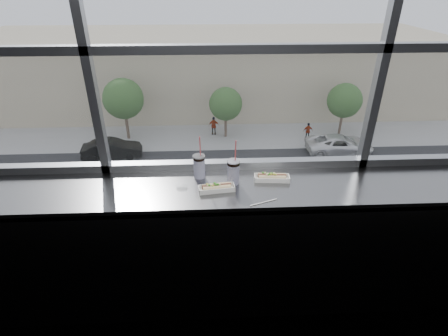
{
  "coord_description": "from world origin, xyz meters",
  "views": [
    {
      "loc": [
        -0.21,
        -0.9,
        2.43
      ],
      "look_at": [
        -0.11,
        1.23,
        1.25
      ],
      "focal_mm": 28.0,
      "sensor_mm": 36.0,
      "label": 1
    }
  ],
  "objects_px": {
    "loose_straw": "(263,202)",
    "tree_right": "(345,101)",
    "pedestrian_d": "(308,130)",
    "car_far_c": "(340,142)",
    "tree_left": "(123,99)",
    "car_far_a": "(112,146)",
    "hotdog_tray_left": "(217,188)",
    "soda_cup_left": "(199,165)",
    "pedestrian_b": "(214,124)",
    "hotdog_tray_right": "(272,177)",
    "car_near_d": "(294,194)",
    "car_near_b": "(107,201)",
    "wrapper": "(182,186)",
    "car_near_e": "(421,193)",
    "soda_cup_right": "(233,171)",
    "tree_center": "(226,104)"
  },
  "relations": [
    {
      "from": "wrapper",
      "to": "car_far_a",
      "type": "height_order",
      "value": "wrapper"
    },
    {
      "from": "soda_cup_left",
      "to": "wrapper",
      "type": "xyz_separation_m",
      "value": [
        -0.12,
        -0.15,
        -0.09
      ]
    },
    {
      "from": "hotdog_tray_right",
      "to": "loose_straw",
      "type": "bearing_deg",
      "value": -105.16
    },
    {
      "from": "car_far_c",
      "to": "tree_left",
      "type": "bearing_deg",
      "value": 77.57
    },
    {
      "from": "loose_straw",
      "to": "car_far_a",
      "type": "distance_m",
      "value": 28.12
    },
    {
      "from": "soda_cup_right",
      "to": "loose_straw",
      "type": "bearing_deg",
      "value": -55.29
    },
    {
      "from": "pedestrian_d",
      "to": "tree_right",
      "type": "xyz_separation_m",
      "value": [
        3.35,
        0.98,
        2.38
      ]
    },
    {
      "from": "car_near_e",
      "to": "tree_right",
      "type": "bearing_deg",
      "value": 4.9
    },
    {
      "from": "car_near_b",
      "to": "car_far_c",
      "type": "height_order",
      "value": "car_far_c"
    },
    {
      "from": "car_far_a",
      "to": "hotdog_tray_left",
      "type": "bearing_deg",
      "value": -169.42
    },
    {
      "from": "pedestrian_b",
      "to": "car_near_e",
      "type": "bearing_deg",
      "value": 136.51
    },
    {
      "from": "car_far_a",
      "to": "tree_center",
      "type": "relative_size",
      "value": 1.34
    },
    {
      "from": "wrapper",
      "to": "pedestrian_b",
      "type": "height_order",
      "value": "wrapper"
    },
    {
      "from": "hotdog_tray_left",
      "to": "hotdog_tray_right",
      "type": "xyz_separation_m",
      "value": [
        0.41,
        0.12,
        0.0
      ]
    },
    {
      "from": "pedestrian_d",
      "to": "car_far_c",
      "type": "bearing_deg",
      "value": 122.29
    },
    {
      "from": "car_near_e",
      "to": "tree_right",
      "type": "distance_m",
      "value": 12.27
    },
    {
      "from": "soda_cup_left",
      "to": "tree_right",
      "type": "xyz_separation_m",
      "value": [
        12.6,
        28.13,
        -8.84
      ]
    },
    {
      "from": "hotdog_tray_left",
      "to": "soda_cup_left",
      "type": "relative_size",
      "value": 0.78
    },
    {
      "from": "pedestrian_b",
      "to": "tree_right",
      "type": "relative_size",
      "value": 0.43
    },
    {
      "from": "hotdog_tray_right",
      "to": "car_near_d",
      "type": "xyz_separation_m",
      "value": [
        4.86,
        16.21,
        -10.93
      ]
    },
    {
      "from": "tree_left",
      "to": "car_near_d",
      "type": "bearing_deg",
      "value": -43.14
    },
    {
      "from": "loose_straw",
      "to": "car_near_b",
      "type": "xyz_separation_m",
      "value": [
        -6.77,
        16.5,
        -11.05
      ]
    },
    {
      "from": "car_near_d",
      "to": "car_near_e",
      "type": "relative_size",
      "value": 1.13
    },
    {
      "from": "soda_cup_right",
      "to": "pedestrian_d",
      "type": "relative_size",
      "value": 0.18
    },
    {
      "from": "soda_cup_left",
      "to": "pedestrian_d",
      "type": "distance_m",
      "value": 30.8
    },
    {
      "from": "pedestrian_d",
      "to": "tree_right",
      "type": "height_order",
      "value": "tree_right"
    },
    {
      "from": "wrapper",
      "to": "tree_right",
      "type": "bearing_deg",
      "value": 65.78
    },
    {
      "from": "soda_cup_left",
      "to": "tree_right",
      "type": "bearing_deg",
      "value": 65.88
    },
    {
      "from": "loose_straw",
      "to": "tree_right",
      "type": "distance_m",
      "value": 32.19
    },
    {
      "from": "soda_cup_right",
      "to": "wrapper",
      "type": "relative_size",
      "value": 3.82
    },
    {
      "from": "hotdog_tray_right",
      "to": "tree_center",
      "type": "bearing_deg",
      "value": 92.43
    },
    {
      "from": "car_near_d",
      "to": "tree_left",
      "type": "height_order",
      "value": "tree_left"
    },
    {
      "from": "pedestrian_d",
      "to": "car_near_d",
      "type": "bearing_deg",
      "value": 70.72
    },
    {
      "from": "car_far_c",
      "to": "car_near_d",
      "type": "bearing_deg",
      "value": 143.97
    },
    {
      "from": "soda_cup_left",
      "to": "car_near_e",
      "type": "bearing_deg",
      "value": 49.55
    },
    {
      "from": "soda_cup_right",
      "to": "pedestrian_d",
      "type": "bearing_deg",
      "value": 71.72
    },
    {
      "from": "car_far_a",
      "to": "tree_right",
      "type": "relative_size",
      "value": 1.28
    },
    {
      "from": "car_near_e",
      "to": "pedestrian_d",
      "type": "bearing_deg",
      "value": 21.63
    },
    {
      "from": "soda_cup_left",
      "to": "pedestrian_b",
      "type": "bearing_deg",
      "value": 88.82
    },
    {
      "from": "loose_straw",
      "to": "wrapper",
      "type": "distance_m",
      "value": 0.59
    },
    {
      "from": "tree_right",
      "to": "car_near_b",
      "type": "bearing_deg",
      "value": -147.65
    },
    {
      "from": "loose_straw",
      "to": "pedestrian_b",
      "type": "bearing_deg",
      "value": 69.03
    },
    {
      "from": "car_near_d",
      "to": "car_near_b",
      "type": "xyz_separation_m",
      "value": [
        -11.74,
        0.0,
        -0.14
      ]
    },
    {
      "from": "car_near_d",
      "to": "pedestrian_d",
      "type": "xyz_separation_m",
      "value": [
        3.85,
        11.02,
        -0.21
      ]
    },
    {
      "from": "hotdog_tray_right",
      "to": "car_far_a",
      "type": "height_order",
      "value": "hotdog_tray_right"
    },
    {
      "from": "car_far_c",
      "to": "pedestrian_b",
      "type": "distance_m",
      "value": 11.48
    },
    {
      "from": "hotdog_tray_right",
      "to": "pedestrian_b",
      "type": "bearing_deg",
      "value": 94.64
    },
    {
      "from": "hotdog_tray_left",
      "to": "soda_cup_right",
      "type": "xyz_separation_m",
      "value": [
        0.12,
        0.1,
        0.08
      ]
    },
    {
      "from": "hotdog_tray_left",
      "to": "soda_cup_left",
      "type": "distance_m",
      "value": 0.24
    },
    {
      "from": "car_near_e",
      "to": "tree_center",
      "type": "xyz_separation_m",
      "value": [
        -12.07,
        12.0,
        2.15
      ]
    }
  ]
}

